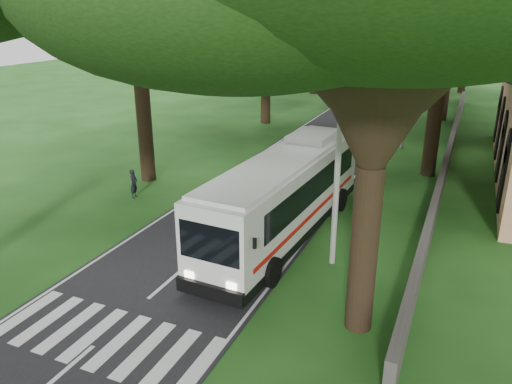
{
  "coord_description": "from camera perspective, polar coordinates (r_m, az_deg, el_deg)",
  "views": [
    {
      "loc": [
        10.04,
        -12.53,
        10.2
      ],
      "look_at": [
        1.46,
        7.18,
        2.2
      ],
      "focal_mm": 35.0,
      "sensor_mm": 36.0,
      "label": 1
    }
  ],
  "objects": [
    {
      "name": "pole_mid",
      "position": [
        39.26,
        16.89,
        10.74
      ],
      "size": [
        1.6,
        0.24,
        8.0
      ],
      "color": "gray",
      "rests_on": "ground"
    },
    {
      "name": "distant_car_c",
      "position": [
        77.51,
        17.82,
        12.41
      ],
      "size": [
        2.25,
        4.56,
        1.27
      ],
      "primitive_type": "imported",
      "rotation": [
        0.0,
        0.0,
        3.25
      ],
      "color": "maroon",
      "rests_on": "road"
    },
    {
      "name": "tree_l_midb",
      "position": [
        46.01,
        1.18,
        21.09
      ],
      "size": [
        12.53,
        12.53,
        13.58
      ],
      "color": "black",
      "rests_on": "ground"
    },
    {
      "name": "pole_far",
      "position": [
        59.01,
        19.53,
        13.44
      ],
      "size": [
        1.6,
        0.24,
        8.0
      ],
      "color": "gray",
      "rests_on": "ground"
    },
    {
      "name": "tree_r_midb",
      "position": [
        50.6,
        21.97,
        19.65
      ],
      "size": [
        15.01,
        15.01,
        14.0
      ],
      "color": "black",
      "rests_on": "ground"
    },
    {
      "name": "property_wall",
      "position": [
        37.79,
        21.19,
        4.3
      ],
      "size": [
        0.35,
        50.0,
        1.2
      ],
      "primitive_type": "cube",
      "color": "#383533",
      "rests_on": "ground"
    },
    {
      "name": "road",
      "position": [
        40.16,
        8.29,
        5.5
      ],
      "size": [
        8.0,
        120.0,
        0.04
      ],
      "primitive_type": "cube",
      "color": "black",
      "rests_on": "ground"
    },
    {
      "name": "coach_bus",
      "position": [
        23.06,
        3.43,
        -0.16
      ],
      "size": [
        3.71,
        13.44,
        3.92
      ],
      "rotation": [
        0.0,
        0.0,
        -0.06
      ],
      "color": "white",
      "rests_on": "ground"
    },
    {
      "name": "pedestrian",
      "position": [
        28.99,
        -13.79,
        0.94
      ],
      "size": [
        0.51,
        0.67,
        1.65
      ],
      "primitive_type": "imported",
      "rotation": [
        0.0,
        0.0,
        1.77
      ],
      "color": "black",
      "rests_on": "ground"
    },
    {
      "name": "crosswalk",
      "position": [
        17.77,
        -17.0,
        -15.66
      ],
      "size": [
        8.0,
        3.0,
        0.01
      ],
      "primitive_type": "cube",
      "color": "silver",
      "rests_on": "ground"
    },
    {
      "name": "pole_near",
      "position": [
        20.01,
        9.3,
        2.62
      ],
      "size": [
        1.6,
        0.24,
        8.0
      ],
      "color": "gray",
      "rests_on": "ground"
    },
    {
      "name": "ground",
      "position": [
        19.02,
        -13.09,
        -12.62
      ],
      "size": [
        140.0,
        140.0,
        0.0
      ],
      "primitive_type": "plane",
      "color": "#194313",
      "rests_on": "ground"
    },
    {
      "name": "distant_car_b",
      "position": [
        64.51,
        12.19,
        11.51
      ],
      "size": [
        2.36,
        4.32,
        1.35
      ],
      "primitive_type": "imported",
      "rotation": [
        0.0,
        0.0,
        -0.24
      ],
      "color": "navy",
      "rests_on": "road"
    }
  ]
}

